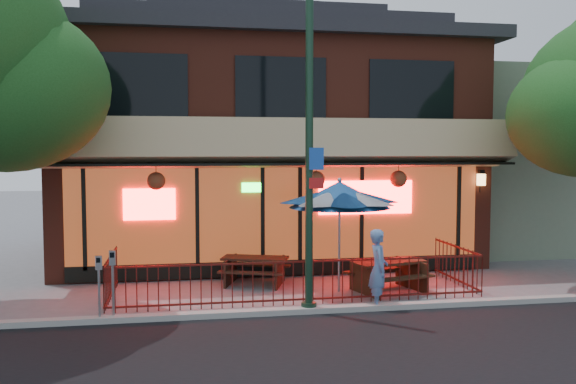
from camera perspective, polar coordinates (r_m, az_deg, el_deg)
The scene contains 12 objects.
ground at distance 13.35m, azimuth 1.60°, elevation -10.70°, with size 80.00×80.00×0.00m, color gray.
curb at distance 12.86m, azimuth 2.06°, elevation -10.99°, with size 80.00×0.25×0.12m, color #999993.
restaurant_building at distance 19.95m, azimuth -2.49°, elevation 6.12°, with size 12.96×9.49×8.05m.
neighbor_building at distance 23.43m, azimuth 19.74°, elevation 2.82°, with size 6.00×7.00×6.00m, color slate.
patio_fence at distance 13.69m, azimuth 1.18°, elevation -7.62°, with size 8.44×2.62×1.00m.
street_light at distance 12.52m, azimuth 2.01°, elevation 2.91°, with size 0.43×0.32×7.00m.
picnic_table_left at distance 15.40m, azimuth -3.11°, elevation -6.98°, with size 1.95×1.71×0.70m.
picnic_table_right at distance 14.81m, azimuth 9.39°, elevation -7.34°, with size 2.03×1.75×0.74m.
patio_umbrella at distance 14.41m, azimuth 4.84°, elevation -0.23°, with size 2.39×2.39×2.73m.
pedestrian at distance 13.22m, azimuth 8.47°, elevation -7.11°, with size 0.62×0.41×1.70m, color #577AAF.
parking_meter_near at distance 12.56m, azimuth -16.08°, elevation -7.32°, with size 0.13×0.11×1.41m.
parking_meter_far at distance 12.53m, azimuth -17.27°, elevation -7.65°, with size 0.14×0.13×1.32m.
Camera 1 is at (-2.59, -12.65, 3.39)m, focal length 38.00 mm.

